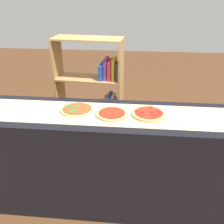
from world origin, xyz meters
TOP-DOWN VIEW (x-y plane):
  - ground_plane at (0.00, 0.00)m, footprint 12.00×12.00m
  - counter at (0.00, 0.00)m, footprint 2.57×0.58m
  - parchment_paper at (0.00, 0.00)m, footprint 2.24×0.41m
  - pizza_spinach_0 at (-0.29, 0.03)m, footprint 0.27×0.27m
  - pizza_plain_1 at (0.00, -0.01)m, footprint 0.26×0.26m
  - pizza_pepperoni_2 at (0.29, 0.01)m, footprint 0.27×0.27m
  - bookshelf at (-0.25, 0.89)m, footprint 0.77×0.35m

SIDE VIEW (x-z plane):
  - ground_plane at x=0.00m, z-range 0.00..0.00m
  - counter at x=0.00m, z-range 0.00..0.90m
  - bookshelf at x=-0.25m, z-range -0.08..1.25m
  - parchment_paper at x=0.00m, z-range 0.90..0.90m
  - pizza_plain_1 at x=0.00m, z-range 0.90..0.92m
  - pizza_spinach_0 at x=-0.29m, z-range 0.90..0.93m
  - pizza_pepperoni_2 at x=0.29m, z-range 0.90..0.93m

